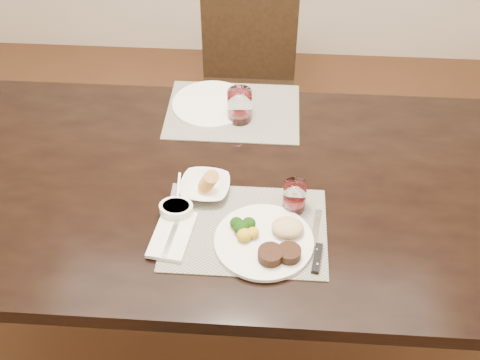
# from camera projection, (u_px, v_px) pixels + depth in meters

# --- Properties ---
(ground_plane) EXTENTS (4.50, 4.50, 0.00)m
(ground_plane) POSITION_uv_depth(u_px,v_px,m) (233.00, 322.00, 2.35)
(ground_plane) COLOR #3F2314
(ground_plane) RESTS_ON ground
(dining_table) EXTENTS (2.00, 1.00, 0.75)m
(dining_table) POSITION_uv_depth(u_px,v_px,m) (231.00, 202.00, 1.89)
(dining_table) COLOR black
(dining_table) RESTS_ON ground
(chair_far) EXTENTS (0.42, 0.42, 0.90)m
(chair_far) POSITION_uv_depth(u_px,v_px,m) (248.00, 80.00, 2.68)
(chair_far) COLOR black
(chair_far) RESTS_ON ground
(placemat_near) EXTENTS (0.46, 0.34, 0.00)m
(placemat_near) POSITION_uv_depth(u_px,v_px,m) (245.00, 229.00, 1.70)
(placemat_near) COLOR gray
(placemat_near) RESTS_ON dining_table
(placemat_far) EXTENTS (0.46, 0.34, 0.00)m
(placemat_far) POSITION_uv_depth(u_px,v_px,m) (233.00, 111.00, 2.10)
(placemat_far) COLOR gray
(placemat_far) RESTS_ON dining_table
(dinner_plate) EXTENTS (0.28, 0.28, 0.05)m
(dinner_plate) POSITION_uv_depth(u_px,v_px,m) (269.00, 240.00, 1.65)
(dinner_plate) COLOR white
(dinner_plate) RESTS_ON placemat_near
(napkin_fork) EXTENTS (0.12, 0.19, 0.02)m
(napkin_fork) POSITION_uv_depth(u_px,v_px,m) (172.00, 234.00, 1.67)
(napkin_fork) COLOR white
(napkin_fork) RESTS_ON placemat_near
(steak_knife) EXTENTS (0.04, 0.24, 0.01)m
(steak_knife) POSITION_uv_depth(u_px,v_px,m) (317.00, 251.00, 1.63)
(steak_knife) COLOR white
(steak_knife) RESTS_ON placemat_near
(cracker_bowl) EXTENTS (0.16, 0.16, 0.07)m
(cracker_bowl) POSITION_uv_depth(u_px,v_px,m) (205.00, 187.00, 1.79)
(cracker_bowl) COLOR white
(cracker_bowl) RESTS_ON placemat_near
(sauce_ramekin) EXTENTS (0.10, 0.15, 0.08)m
(sauce_ramekin) POSITION_uv_depth(u_px,v_px,m) (176.00, 209.00, 1.72)
(sauce_ramekin) COLOR white
(sauce_ramekin) RESTS_ON placemat_near
(wine_glass_near) EXTENTS (0.07, 0.07, 0.09)m
(wine_glass_near) POSITION_uv_depth(u_px,v_px,m) (294.00, 198.00, 1.73)
(wine_glass_near) COLOR silver
(wine_glass_near) RESTS_ON placemat_near
(far_plate) EXTENTS (0.27, 0.27, 0.01)m
(far_plate) POSITION_uv_depth(u_px,v_px,m) (211.00, 104.00, 2.12)
(far_plate) COLOR white
(far_plate) RESTS_ON placemat_far
(wine_glass_far) EXTENTS (0.08, 0.08, 0.11)m
(wine_glass_far) POSITION_uv_depth(u_px,v_px,m) (240.00, 107.00, 2.03)
(wine_glass_far) COLOR silver
(wine_glass_far) RESTS_ON placemat_far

